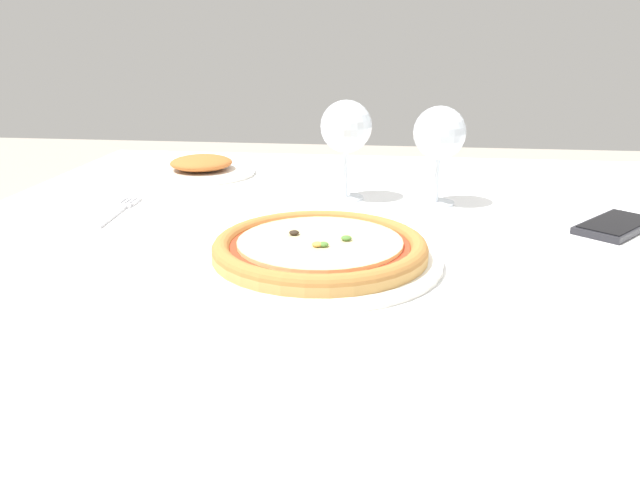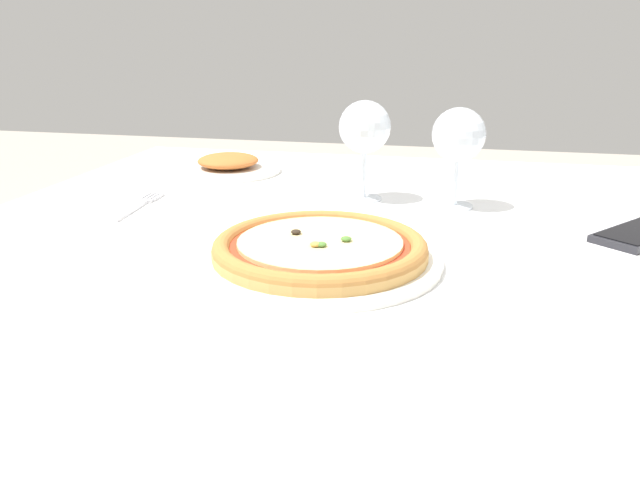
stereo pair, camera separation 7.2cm
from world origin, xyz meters
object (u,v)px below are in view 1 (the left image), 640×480
Objects in this scene: pizza_plate at (320,250)px; wine_glass_far_right at (346,128)px; fork at (118,211)px; cell_phone at (616,225)px; wine_glass_far_left at (440,135)px; dining_table at (446,282)px; side_plate at (202,167)px.

wine_glass_far_right is at bearing 89.02° from pizza_plate.
wine_glass_far_right is at bearing 19.87° from fork.
cell_phone is at bearing 0.17° from fork.
wine_glass_far_right reaches higher than wine_glass_far_left.
fork is at bearing -167.51° from wine_glass_far_left.
wine_glass_far_right is at bearing 132.05° from dining_table.
cell_phone reaches higher than fork.
side_plate is at bearing 158.39° from cell_phone.
wine_glass_far_left reaches higher than dining_table.
dining_table is at bearing -35.85° from side_plate.
pizza_plate is at bearing -117.75° from wine_glass_far_left.
side_plate reaches higher than cell_phone.
pizza_plate is 1.88× the size of wine_glass_far_left.
fork is 1.05× the size of wine_glass_far_left.
side_plate is (0.05, 0.28, 0.01)m from fork.
dining_table is 8.90× the size of wine_glass_far_right.
pizza_plate is 0.46m from cell_phone.
wine_glass_far_right is at bearing 174.13° from wine_glass_far_left.
wine_glass_far_right is (0.35, 0.13, 0.12)m from fork.
cell_phone is at bearing 12.92° from dining_table.
fork is 1.09× the size of cell_phone.
wine_glass_far_left is 0.30m from cell_phone.
cell_phone is (0.76, 0.00, 0.00)m from fork.
wine_glass_far_left is at bearing -20.60° from side_plate.
pizza_plate is 0.33m from wine_glass_far_right.
dining_table is 7.03× the size of side_plate.
cell_phone is at bearing -17.15° from wine_glass_far_right.
wine_glass_far_right is at bearing -27.19° from side_plate.
fork is at bearing -179.83° from cell_phone.
fork is (-0.35, 0.19, -0.01)m from pizza_plate.
pizza_plate is 1.81× the size of wine_glass_far_right.
wine_glass_far_left is at bearing 62.25° from pizza_plate.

